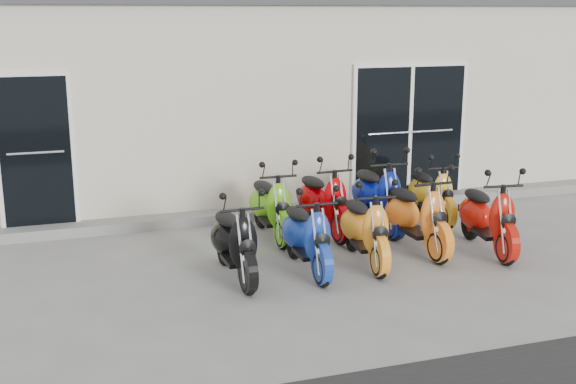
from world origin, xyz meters
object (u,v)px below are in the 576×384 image
object	(u,v)px
scooter_front_orange_a	(365,219)
scooter_front_orange_b	(417,206)
scooter_back_green	(270,197)
scooter_back_red	(323,192)
scooter_front_blue	(307,226)
scooter_front_red	(488,207)
scooter_back_yellow	(431,186)
scooter_front_black	(234,232)
scooter_back_blue	(377,186)

from	to	relation	value
scooter_front_orange_a	scooter_front_orange_b	world-z (taller)	scooter_front_orange_b
scooter_back_green	scooter_back_red	distance (m)	0.77
scooter_front_blue	scooter_front_red	bearing A→B (deg)	0.05
scooter_back_red	scooter_front_orange_a	bearing A→B (deg)	-92.22
scooter_front_red	scooter_back_yellow	bearing A→B (deg)	97.75
scooter_front_black	scooter_front_blue	bearing A→B (deg)	-3.72
scooter_front_blue	scooter_front_black	bearing A→B (deg)	178.12
scooter_front_blue	scooter_back_red	world-z (taller)	scooter_back_red
scooter_back_yellow	scooter_front_orange_b	bearing A→B (deg)	-123.94
scooter_front_black	scooter_front_orange_b	size ratio (longest dim) A/B	0.95
scooter_back_blue	scooter_back_yellow	xyz separation A→B (m)	(0.95, 0.12, -0.09)
scooter_front_blue	scooter_back_yellow	world-z (taller)	scooter_front_blue
scooter_front_orange_a	scooter_back_blue	bearing A→B (deg)	64.56
scooter_front_orange_a	scooter_back_green	world-z (taller)	scooter_back_green
scooter_front_black	scooter_back_yellow	bearing A→B (deg)	21.58
scooter_front_orange_b	scooter_back_yellow	bearing A→B (deg)	51.13
scooter_front_orange_b	scooter_front_red	distance (m)	0.94
scooter_front_orange_a	scooter_back_yellow	distance (m)	2.27
scooter_front_orange_b	scooter_back_yellow	size ratio (longest dim) A/B	1.12
scooter_back_green	scooter_back_yellow	size ratio (longest dim) A/B	1.07
scooter_front_red	scooter_front_black	bearing A→B (deg)	-172.95
scooter_front_blue	scooter_front_red	size ratio (longest dim) A/B	0.96
scooter_back_yellow	scooter_front_red	bearing A→B (deg)	-87.43
scooter_back_green	scooter_back_blue	xyz separation A→B (m)	(1.60, -0.07, 0.05)
scooter_front_orange_a	scooter_front_red	xyz separation A→B (m)	(1.74, -0.05, 0.02)
scooter_front_orange_a	scooter_front_red	size ratio (longest dim) A/B	0.97
scooter_front_orange_b	scooter_front_blue	bearing A→B (deg)	-171.99
scooter_front_red	scooter_back_red	xyz separation A→B (m)	(-1.78, 1.43, 0.01)
scooter_front_black	scooter_back_green	distance (m)	1.66
scooter_front_black	scooter_back_yellow	xyz separation A→B (m)	(3.42, 1.47, -0.03)
scooter_front_blue	scooter_back_yellow	size ratio (longest dim) A/B	1.05
scooter_back_blue	scooter_back_yellow	world-z (taller)	scooter_back_blue
scooter_front_red	scooter_back_red	bearing A→B (deg)	148.94
scooter_front_orange_a	scooter_back_yellow	bearing A→B (deg)	45.00
scooter_front_orange_b	scooter_front_red	bearing A→B (deg)	-21.62
scooter_front_red	scooter_front_orange_a	bearing A→B (deg)	-174.00
scooter_front_blue	scooter_front_red	distance (m)	2.53
scooter_back_green	scooter_back_blue	bearing A→B (deg)	-2.41
scooter_front_orange_b	scooter_back_yellow	distance (m)	1.49
scooter_back_blue	scooter_back_yellow	size ratio (longest dim) A/B	1.16
scooter_front_blue	scooter_front_orange_b	world-z (taller)	scooter_front_orange_b
scooter_front_black	scooter_front_orange_b	distance (m)	2.55
scooter_front_red	scooter_back_blue	bearing A→B (deg)	132.22
scooter_front_black	scooter_front_orange_b	world-z (taller)	scooter_front_orange_b
scooter_front_blue	scooter_front_orange_b	distance (m)	1.67
scooter_back_red	scooter_back_blue	xyz separation A→B (m)	(0.83, -0.04, 0.03)
scooter_back_red	scooter_back_yellow	size ratio (longest dim) A/B	1.10
scooter_front_blue	scooter_back_red	size ratio (longest dim) A/B	0.95
scooter_back_red	scooter_back_blue	size ratio (longest dim) A/B	0.95
scooter_front_black	scooter_back_yellow	world-z (taller)	scooter_front_black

